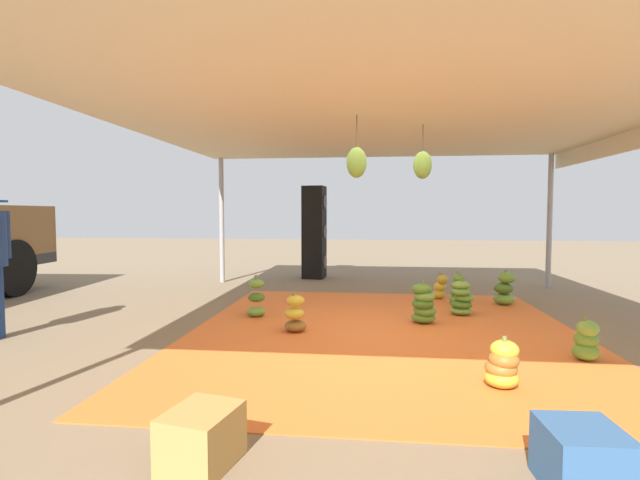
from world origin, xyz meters
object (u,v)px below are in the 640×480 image
at_px(banana_bunch_5, 256,299).
at_px(speaker_stack, 314,232).
at_px(banana_bunch_2, 423,305).
at_px(banana_bunch_4, 462,299).
at_px(banana_bunch_6, 295,315).
at_px(banana_bunch_8, 503,365).
at_px(crate_1, 582,459).
at_px(banana_bunch_0, 457,290).
at_px(crate_0, 202,437).
at_px(banana_bunch_1, 586,341).
at_px(banana_bunch_7, 440,288).
at_px(banana_bunch_3, 505,290).

distance_m(banana_bunch_5, speaker_stack, 4.07).
height_order(banana_bunch_2, banana_bunch_4, banana_bunch_2).
bearing_deg(banana_bunch_4, banana_bunch_6, 117.96).
bearing_deg(banana_bunch_8, speaker_stack, 20.52).
xyz_separation_m(banana_bunch_5, crate_1, (-3.80, -2.72, -0.08)).
height_order(banana_bunch_0, crate_1, banana_bunch_0).
bearing_deg(crate_0, banana_bunch_1, -53.95).
bearing_deg(banana_bunch_0, crate_1, 176.97).
xyz_separation_m(speaker_stack, crate_1, (-7.78, -2.39, -0.86)).
bearing_deg(banana_bunch_8, banana_bunch_7, -0.98).
relative_size(banana_bunch_4, banana_bunch_7, 1.20).
bearing_deg(banana_bunch_1, banana_bunch_2, 46.20).
xyz_separation_m(banana_bunch_8, crate_0, (-1.41, 2.07, -0.03)).
bearing_deg(banana_bunch_6, banana_bunch_8, -128.57).
xyz_separation_m(speaker_stack, crate_0, (-7.76, -0.31, -0.87)).
bearing_deg(crate_1, banana_bunch_1, -24.08).
distance_m(banana_bunch_1, crate_0, 3.83).
relative_size(banana_bunch_1, crate_0, 0.99).
bearing_deg(banana_bunch_1, banana_bunch_7, 16.85).
height_order(banana_bunch_2, banana_bunch_6, banana_bunch_2).
xyz_separation_m(banana_bunch_3, banana_bunch_5, (-1.24, 3.72, -0.00)).
bearing_deg(banana_bunch_3, crate_1, 168.80).
bearing_deg(banana_bunch_3, banana_bunch_0, 88.86).
xyz_separation_m(banana_bunch_4, banana_bunch_5, (-0.42, 2.90, 0.02)).
xyz_separation_m(banana_bunch_6, crate_0, (-3.03, 0.04, -0.05)).
bearing_deg(banana_bunch_8, banana_bunch_3, -15.67).
xyz_separation_m(banana_bunch_5, banana_bunch_6, (-0.75, -0.68, -0.04)).
bearing_deg(banana_bunch_4, banana_bunch_3, -45.12).
height_order(banana_bunch_3, banana_bunch_8, banana_bunch_3).
bearing_deg(banana_bunch_3, banana_bunch_7, 66.62).
height_order(banana_bunch_3, speaker_stack, speaker_stack).
distance_m(banana_bunch_3, crate_0, 5.89).
height_order(banana_bunch_1, crate_1, banana_bunch_1).
bearing_deg(crate_0, speaker_stack, 2.27).
distance_m(banana_bunch_5, crate_0, 3.84).
distance_m(banana_bunch_4, banana_bunch_6, 2.51).
xyz_separation_m(banana_bunch_4, banana_bunch_6, (-1.18, 2.22, -0.02)).
relative_size(banana_bunch_0, speaker_stack, 0.26).
bearing_deg(crate_1, banana_bunch_7, -0.59).
bearing_deg(banana_bunch_0, crate_0, 155.00).
bearing_deg(banana_bunch_4, banana_bunch_2, 133.85).
bearing_deg(crate_0, banana_bunch_7, -21.48).
height_order(banana_bunch_1, banana_bunch_5, banana_bunch_5).
height_order(banana_bunch_2, speaker_stack, speaker_stack).
relative_size(banana_bunch_1, banana_bunch_5, 0.74).
relative_size(banana_bunch_3, crate_0, 1.27).
relative_size(banana_bunch_0, banana_bunch_3, 0.96).
bearing_deg(crate_1, banana_bunch_8, 0.51).
xyz_separation_m(banana_bunch_1, speaker_stack, (5.50, 3.40, 0.84)).
height_order(banana_bunch_3, banana_bunch_5, banana_bunch_5).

